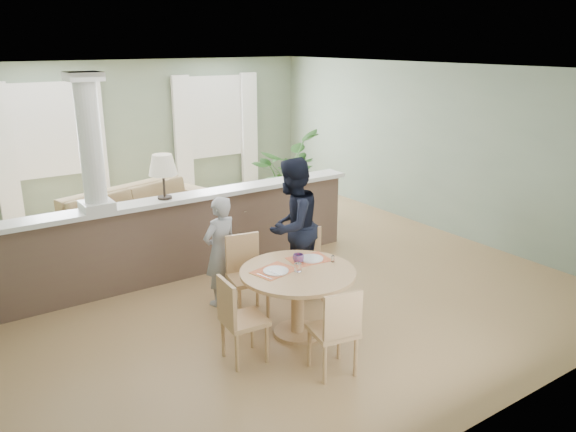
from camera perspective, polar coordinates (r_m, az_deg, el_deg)
ground at (r=7.91m, az=-4.25°, el=-5.16°), size 8.00×8.00×0.00m
room_shell at (r=7.94m, az=-7.03°, el=8.46°), size 7.02×8.02×2.71m
pony_wall at (r=7.43m, az=-11.74°, el=-1.18°), size 5.32×0.38×2.70m
sofa at (r=9.06m, az=-14.80°, el=0.04°), size 3.03×1.86×0.83m
houseplant at (r=10.09m, az=-0.23°, el=4.32°), size 1.75×1.77×1.49m
dining_table at (r=5.94m, az=0.97°, el=-6.87°), size 1.22×1.22×0.83m
chair_far_boy at (r=6.46m, az=-4.28°, el=-5.61°), size 0.49×0.49×0.92m
chair_far_man at (r=6.91m, az=2.02°, el=-4.39°), size 0.51×0.51×0.84m
chair_near at (r=5.30m, az=4.94°, el=-11.30°), size 0.47×0.47×0.89m
chair_side at (r=5.52m, az=-5.14°, el=-10.13°), size 0.43×0.43×0.88m
child_person at (r=6.65m, az=-6.88°, el=-3.56°), size 0.55×0.43×1.33m
man_person at (r=6.87m, az=0.41°, el=-1.06°), size 1.02×0.93×1.70m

